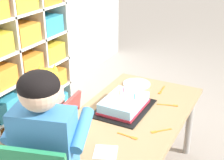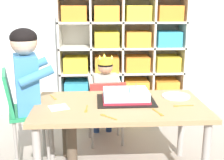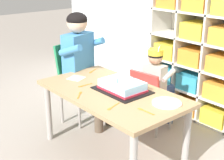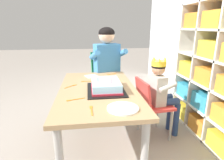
{
  "view_description": "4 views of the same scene",
  "coord_description": "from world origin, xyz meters",
  "px_view_note": "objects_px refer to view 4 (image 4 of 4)",
  "views": [
    {
      "loc": [
        -1.68,
        -0.73,
        1.64
      ],
      "look_at": [
        -0.01,
        0.13,
        0.79
      ],
      "focal_mm": 51.65,
      "sensor_mm": 36.0,
      "label": 1
    },
    {
      "loc": [
        -0.17,
        -2.01,
        1.27
      ],
      "look_at": [
        -0.05,
        0.07,
        0.73
      ],
      "focal_mm": 47.86,
      "sensor_mm": 36.0,
      "label": 2
    },
    {
      "loc": [
        1.82,
        -1.53,
        1.52
      ],
      "look_at": [
        -0.04,
        0.04,
        0.64
      ],
      "focal_mm": 51.97,
      "sensor_mm": 36.0,
      "label": 3
    },
    {
      "loc": [
        1.54,
        -0.07,
        1.1
      ],
      "look_at": [
        -0.01,
        0.13,
        0.64
      ],
      "focal_mm": 29.2,
      "sensor_mm": 36.0,
      "label": 4
    }
  ],
  "objects_px": {
    "activity_table": "(98,96)",
    "paper_plate_stack": "(123,108)",
    "classroom_chair_blue": "(150,103)",
    "fork_by_napkin": "(71,86)",
    "fork_beside_plate_stack": "(111,74)",
    "classroom_chair_adult_side": "(105,75)",
    "fork_near_cake_tray": "(87,81)",
    "fork_at_table_front_edge": "(75,99)",
    "fork_near_child_seat": "(91,110)",
    "child_with_crown": "(161,88)",
    "birthday_cake_on_tray": "(106,86)",
    "adult_helper_seated": "(109,62)"
  },
  "relations": [
    {
      "from": "classroom_chair_blue",
      "to": "child_with_crown",
      "type": "xyz_separation_m",
      "value": [
        -0.01,
        0.1,
        0.15
      ]
    },
    {
      "from": "classroom_chair_blue",
      "to": "paper_plate_stack",
      "type": "xyz_separation_m",
      "value": [
        0.52,
        -0.38,
        0.2
      ]
    },
    {
      "from": "classroom_chair_blue",
      "to": "birthday_cake_on_tray",
      "type": "height_order",
      "value": "birthday_cake_on_tray"
    },
    {
      "from": "activity_table",
      "to": "classroom_chair_blue",
      "type": "xyz_separation_m",
      "value": [
        -0.07,
        0.53,
        -0.13
      ]
    },
    {
      "from": "birthday_cake_on_tray",
      "to": "fork_near_child_seat",
      "type": "xyz_separation_m",
      "value": [
        0.38,
        -0.13,
        -0.03
      ]
    },
    {
      "from": "activity_table",
      "to": "paper_plate_stack",
      "type": "bearing_deg",
      "value": 17.74
    },
    {
      "from": "classroom_chair_adult_side",
      "to": "paper_plate_stack",
      "type": "distance_m",
      "value": 1.18
    },
    {
      "from": "classroom_chair_adult_side",
      "to": "fork_near_child_seat",
      "type": "bearing_deg",
      "value": -115.73
    },
    {
      "from": "classroom_chair_adult_side",
      "to": "fork_near_child_seat",
      "type": "distance_m",
      "value": 1.18
    },
    {
      "from": "adult_helper_seated",
      "to": "fork_near_child_seat",
      "type": "distance_m",
      "value": 1.08
    },
    {
      "from": "fork_near_child_seat",
      "to": "fork_by_napkin",
      "type": "xyz_separation_m",
      "value": [
        -0.53,
        -0.17,
        -0.0
      ]
    },
    {
      "from": "child_with_crown",
      "to": "fork_by_napkin",
      "type": "bearing_deg",
      "value": 82.81
    },
    {
      "from": "classroom_chair_adult_side",
      "to": "fork_by_napkin",
      "type": "xyz_separation_m",
      "value": [
        0.63,
        -0.38,
        0.07
      ]
    },
    {
      "from": "activity_table",
      "to": "birthday_cake_on_tray",
      "type": "height_order",
      "value": "birthday_cake_on_tray"
    },
    {
      "from": "classroom_chair_adult_side",
      "to": "fork_beside_plate_stack",
      "type": "distance_m",
      "value": 0.25
    },
    {
      "from": "classroom_chair_adult_side",
      "to": "fork_near_cake_tray",
      "type": "relative_size",
      "value": 6.04
    },
    {
      "from": "classroom_chair_blue",
      "to": "fork_by_napkin",
      "type": "relative_size",
      "value": 5.75
    },
    {
      "from": "activity_table",
      "to": "birthday_cake_on_tray",
      "type": "distance_m",
      "value": 0.13
    },
    {
      "from": "classroom_chair_adult_side",
      "to": "fork_at_table_front_edge",
      "type": "bearing_deg",
      "value": -124.42
    },
    {
      "from": "classroom_chair_blue",
      "to": "paper_plate_stack",
      "type": "bearing_deg",
      "value": 137.23
    },
    {
      "from": "classroom_chair_blue",
      "to": "birthday_cake_on_tray",
      "type": "xyz_separation_m",
      "value": [
        0.12,
        -0.46,
        0.23
      ]
    },
    {
      "from": "activity_table",
      "to": "adult_helper_seated",
      "type": "relative_size",
      "value": 1.1
    },
    {
      "from": "birthday_cake_on_tray",
      "to": "fork_by_napkin",
      "type": "height_order",
      "value": "birthday_cake_on_tray"
    },
    {
      "from": "child_with_crown",
      "to": "fork_near_child_seat",
      "type": "bearing_deg",
      "value": 120.33
    },
    {
      "from": "paper_plate_stack",
      "to": "fork_near_child_seat",
      "type": "bearing_deg",
      "value": -93.42
    },
    {
      "from": "classroom_chair_adult_side",
      "to": "birthday_cake_on_tray",
      "type": "xyz_separation_m",
      "value": [
        0.78,
        -0.07,
        0.11
      ]
    },
    {
      "from": "classroom_chair_blue",
      "to": "child_with_crown",
      "type": "bearing_deg",
      "value": -90.62
    },
    {
      "from": "fork_near_child_seat",
      "to": "fork_near_cake_tray",
      "type": "height_order",
      "value": "same"
    },
    {
      "from": "paper_plate_stack",
      "to": "fork_at_table_front_edge",
      "type": "distance_m",
      "value": 0.39
    },
    {
      "from": "activity_table",
      "to": "fork_beside_plate_stack",
      "type": "xyz_separation_m",
      "value": [
        -0.49,
        0.18,
        0.07
      ]
    },
    {
      "from": "child_with_crown",
      "to": "fork_beside_plate_stack",
      "type": "height_order",
      "value": "child_with_crown"
    },
    {
      "from": "paper_plate_stack",
      "to": "birthday_cake_on_tray",
      "type": "bearing_deg",
      "value": -169.24
    },
    {
      "from": "classroom_chair_adult_side",
      "to": "fork_near_cake_tray",
      "type": "xyz_separation_m",
      "value": [
        0.49,
        -0.23,
        0.07
      ]
    },
    {
      "from": "fork_at_table_front_edge",
      "to": "fork_near_cake_tray",
      "type": "height_order",
      "value": "same"
    },
    {
      "from": "classroom_chair_blue",
      "to": "birthday_cake_on_tray",
      "type": "distance_m",
      "value": 0.53
    },
    {
      "from": "classroom_chair_adult_side",
      "to": "adult_helper_seated",
      "type": "height_order",
      "value": "adult_helper_seated"
    },
    {
      "from": "adult_helper_seated",
      "to": "fork_near_cake_tray",
      "type": "height_order",
      "value": "adult_helper_seated"
    },
    {
      "from": "fork_beside_plate_stack",
      "to": "fork_at_table_front_edge",
      "type": "bearing_deg",
      "value": -143.17
    },
    {
      "from": "classroom_chair_blue",
      "to": "fork_near_cake_tray",
      "type": "bearing_deg",
      "value": 69.21
    },
    {
      "from": "child_with_crown",
      "to": "paper_plate_stack",
      "type": "height_order",
      "value": "child_with_crown"
    },
    {
      "from": "birthday_cake_on_tray",
      "to": "fork_by_napkin",
      "type": "distance_m",
      "value": 0.34
    },
    {
      "from": "classroom_chair_blue",
      "to": "fork_by_napkin",
      "type": "height_order",
      "value": "classroom_chair_blue"
    },
    {
      "from": "classroom_chair_adult_side",
      "to": "fork_near_child_seat",
      "type": "relative_size",
      "value": 5.49
    },
    {
      "from": "classroom_chair_blue",
      "to": "fork_near_cake_tray",
      "type": "xyz_separation_m",
      "value": [
        -0.16,
        -0.62,
        0.2
      ]
    },
    {
      "from": "fork_beside_plate_stack",
      "to": "fork_by_napkin",
      "type": "xyz_separation_m",
      "value": [
        0.39,
        -0.42,
        -0.0
      ]
    },
    {
      "from": "classroom_chair_adult_side",
      "to": "child_with_crown",
      "type": "bearing_deg",
      "value": -68.47
    },
    {
      "from": "paper_plate_stack",
      "to": "fork_beside_plate_stack",
      "type": "relative_size",
      "value": 1.79
    },
    {
      "from": "classroom_chair_blue",
      "to": "fork_by_napkin",
      "type": "distance_m",
      "value": 0.79
    },
    {
      "from": "classroom_chair_adult_side",
      "to": "fork_near_cake_tray",
      "type": "height_order",
      "value": "classroom_chair_adult_side"
    },
    {
      "from": "adult_helper_seated",
      "to": "paper_plate_stack",
      "type": "xyz_separation_m",
      "value": [
        1.06,
        -0.03,
        -0.11
      ]
    }
  ]
}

